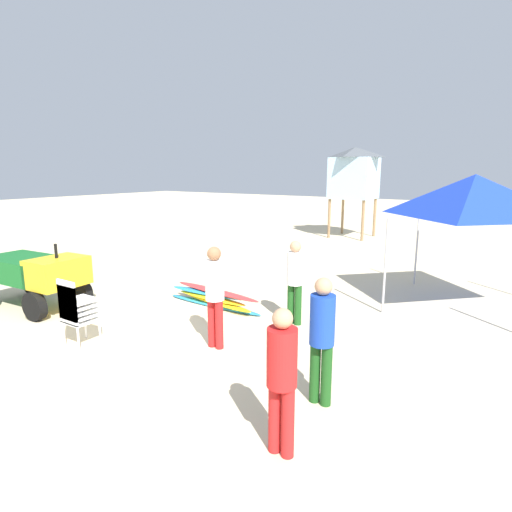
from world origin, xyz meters
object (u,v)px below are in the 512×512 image
(surfboard_pile, at_px, (213,298))
(lifeguard_near_right, at_px, (295,277))
(lifeguard_far_right, at_px, (322,333))
(popup_canopy, at_px, (474,196))
(lifeguard_tower, at_px, (354,173))
(lifeguard_near_left, at_px, (282,373))
(utility_cart, at_px, (35,273))
(stacked_plastic_chairs, at_px, (75,308))
(lifeguard_near_center, at_px, (215,290))

(surfboard_pile, relative_size, lifeguard_near_right, 1.56)
(lifeguard_far_right, height_order, popup_canopy, popup_canopy)
(popup_canopy, height_order, lifeguard_tower, lifeguard_tower)
(surfboard_pile, xyz_separation_m, lifeguard_near_left, (3.78, -3.45, 0.73))
(utility_cart, bearing_deg, stacked_plastic_chairs, -16.41)
(utility_cart, bearing_deg, lifeguard_near_right, 23.36)
(lifeguard_far_right, bearing_deg, surfboard_pile, 148.03)
(lifeguard_near_left, distance_m, lifeguard_tower, 15.66)
(lifeguard_near_left, bearing_deg, utility_cart, 169.94)
(utility_cart, xyz_separation_m, lifeguard_tower, (2.08, 13.50, 2.10))
(lifeguard_near_center, bearing_deg, utility_cart, -173.64)
(stacked_plastic_chairs, xyz_separation_m, surfboard_pile, (0.58, 2.99, -0.50))
(surfboard_pile, bearing_deg, lifeguard_near_left, -42.41)
(lifeguard_near_left, height_order, lifeguard_tower, lifeguard_tower)
(surfboard_pile, distance_m, lifeguard_far_right, 4.43)
(stacked_plastic_chairs, bearing_deg, lifeguard_near_center, 32.67)
(lifeguard_far_right, bearing_deg, stacked_plastic_chairs, -170.95)
(lifeguard_near_left, distance_m, popup_canopy, 6.75)
(surfboard_pile, xyz_separation_m, lifeguard_tower, (-1.13, 11.29, 2.68))
(lifeguard_near_right, relative_size, popup_canopy, 0.57)
(surfboard_pile, distance_m, lifeguard_tower, 11.66)
(utility_cart, height_order, surfboard_pile, utility_cart)
(surfboard_pile, height_order, popup_canopy, popup_canopy)
(utility_cart, bearing_deg, lifeguard_near_center, 6.36)
(lifeguard_near_left, xyz_separation_m, popup_canopy, (0.87, 6.52, 1.53))
(lifeguard_near_left, bearing_deg, lifeguard_near_right, 116.60)
(lifeguard_far_right, relative_size, lifeguard_tower, 0.42)
(lifeguard_near_center, xyz_separation_m, lifeguard_near_right, (0.58, 1.74, -0.06))
(utility_cart, xyz_separation_m, surfboard_pile, (3.22, 2.21, -0.58))
(lifeguard_near_left, relative_size, lifeguard_near_center, 0.93)
(stacked_plastic_chairs, xyz_separation_m, lifeguard_tower, (-0.56, 14.27, 2.19))
(surfboard_pile, distance_m, lifeguard_near_left, 5.17)
(stacked_plastic_chairs, distance_m, lifeguard_near_left, 4.39)
(surfboard_pile, xyz_separation_m, lifeguard_far_right, (3.70, -2.31, 0.77))
(stacked_plastic_chairs, distance_m, lifeguard_far_right, 4.34)
(lifeguard_tower, bearing_deg, lifeguard_far_right, -70.43)
(utility_cart, distance_m, popup_canopy, 9.62)
(surfboard_pile, distance_m, lifeguard_near_center, 2.37)
(popup_canopy, distance_m, lifeguard_tower, 10.06)
(lifeguard_near_center, bearing_deg, stacked_plastic_chairs, -147.33)
(utility_cart, height_order, popup_canopy, popup_canopy)
(lifeguard_tower, bearing_deg, popup_canopy, -54.85)
(stacked_plastic_chairs, height_order, popup_canopy, popup_canopy)
(stacked_plastic_chairs, relative_size, lifeguard_near_left, 0.73)
(lifeguard_far_right, distance_m, lifeguard_tower, 14.55)
(stacked_plastic_chairs, height_order, lifeguard_near_right, lifeguard_near_right)
(utility_cart, height_order, stacked_plastic_chairs, utility_cart)
(lifeguard_near_left, relative_size, popup_canopy, 0.56)
(lifeguard_tower, bearing_deg, stacked_plastic_chairs, -87.76)
(stacked_plastic_chairs, xyz_separation_m, lifeguard_near_right, (2.60, 3.04, 0.26))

